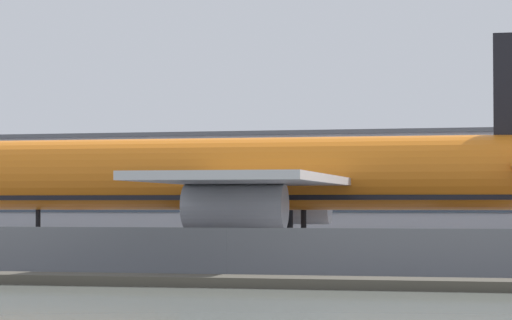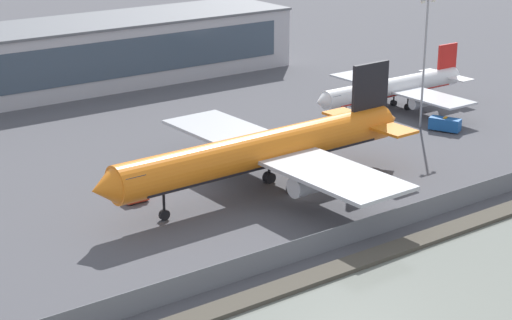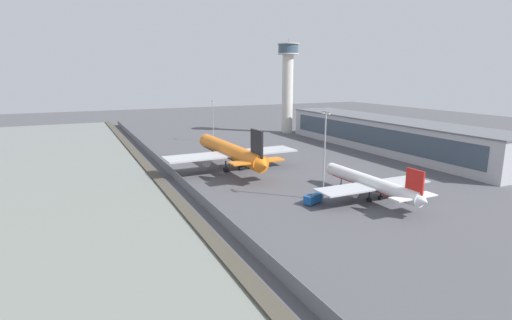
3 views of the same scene
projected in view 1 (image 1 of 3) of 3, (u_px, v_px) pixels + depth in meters
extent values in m
plane|color=#4C4C51|center=(290.00, 266.00, 79.76)|extent=(500.00, 500.00, 0.00)
cube|color=#474238|center=(204.00, 281.00, 59.86)|extent=(320.00, 3.00, 0.50)
cube|color=slate|center=(227.00, 254.00, 64.27)|extent=(280.00, 0.08, 2.79)
cylinder|color=slate|center=(227.00, 254.00, 64.27)|extent=(0.10, 0.10, 2.79)
cylinder|color=orange|center=(252.00, 174.00, 84.54)|extent=(45.57, 6.20, 5.06)
cube|color=black|center=(252.00, 194.00, 84.49)|extent=(38.73, 5.02, 0.91)
cube|color=#B7BABF|center=(250.00, 179.00, 73.38)|extent=(10.55, 22.06, 0.51)
cube|color=#B7BABF|center=(310.00, 185.00, 94.70)|extent=(10.55, 22.06, 0.51)
cylinder|color=#B7BABF|center=(235.00, 206.00, 75.31)|extent=(6.43, 2.94, 2.78)
cylinder|color=#B7BABF|center=(289.00, 206.00, 93.22)|extent=(6.43, 2.94, 2.78)
cylinder|color=black|center=(38.00, 230.00, 87.74)|extent=(0.35, 0.35, 2.96)
cylinder|color=black|center=(38.00, 251.00, 87.68)|extent=(1.43, 0.59, 1.42)
cylinder|color=black|center=(290.00, 232.00, 81.13)|extent=(0.40, 0.40, 2.96)
cylinder|color=black|center=(290.00, 254.00, 81.08)|extent=(1.66, 1.18, 1.63)
cylinder|color=black|center=(304.00, 231.00, 86.32)|extent=(0.40, 0.40, 2.96)
cylinder|color=black|center=(304.00, 251.00, 86.26)|extent=(1.66, 1.18, 1.63)
cube|color=red|center=(77.00, 247.00, 94.99)|extent=(3.20, 1.61, 1.11)
cube|color=#283847|center=(82.00, 236.00, 94.93)|extent=(1.12, 1.28, 0.50)
cylinder|color=black|center=(92.00, 251.00, 95.41)|extent=(0.70, 0.22, 0.70)
cylinder|color=black|center=(86.00, 252.00, 94.09)|extent=(0.70, 0.22, 0.70)
cylinder|color=black|center=(69.00, 251.00, 95.87)|extent=(0.70, 0.22, 0.70)
cylinder|color=black|center=(62.00, 252.00, 94.55)|extent=(0.70, 0.22, 0.70)
cube|color=#B2B2B7|center=(358.00, 187.00, 154.04)|extent=(111.23, 20.15, 12.56)
cube|color=#3D4C5B|center=(345.00, 181.00, 144.20)|extent=(102.33, 0.16, 7.54)
cube|color=#5B5E63|center=(357.00, 136.00, 154.28)|extent=(111.83, 20.75, 0.50)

